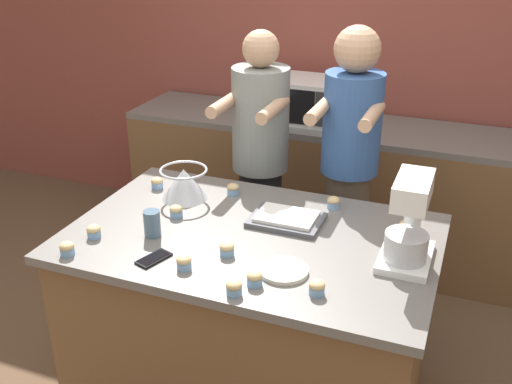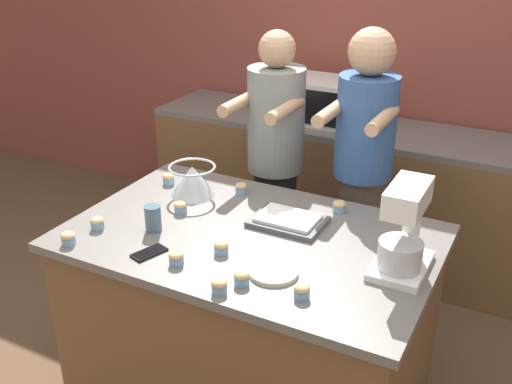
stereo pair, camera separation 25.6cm
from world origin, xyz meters
name	(u,v)px [view 2 (the right image)]	position (x,y,z in m)	size (l,w,h in m)	color
back_wall	(384,50)	(0.00, 1.86, 1.35)	(10.00, 0.06, 2.70)	brown
island_counter	(251,317)	(0.00, 0.00, 0.45)	(1.59, 1.02, 0.89)	brown
back_counter	(357,193)	(0.00, 1.51, 0.46)	(2.80, 0.60, 0.93)	brown
person_left	(275,170)	(-0.25, 0.76, 0.86)	(0.33, 0.49, 1.62)	#232328
person_right	(361,179)	(0.25, 0.76, 0.90)	(0.32, 0.49, 1.68)	brown
stand_mixer	(404,233)	(0.65, 0.02, 1.05)	(0.20, 0.30, 0.37)	white
mixing_bowl	(193,180)	(-0.44, 0.22, 0.97)	(0.23, 0.23, 0.15)	#BCBCC1
baking_tray	(288,221)	(0.11, 0.16, 0.91)	(0.32, 0.23, 0.04)	#4C4C51
microwave_oven	(327,101)	(-0.24, 1.50, 1.07)	(0.53, 0.37, 0.27)	silver
cell_phone	(149,252)	(-0.29, -0.34, 0.89)	(0.11, 0.16, 0.01)	black
drinking_glass	(153,218)	(-0.39, -0.17, 0.95)	(0.07, 0.07, 0.12)	slate
small_plate	(274,272)	(0.23, -0.24, 0.90)	(0.19, 0.19, 0.02)	beige
cupcake_0	(339,206)	(0.26, 0.38, 0.92)	(0.06, 0.06, 0.06)	#759EC6
cupcake_1	(68,238)	(-0.63, -0.43, 0.92)	(0.06, 0.06, 0.06)	#759EC6
cupcake_2	(302,291)	(0.39, -0.34, 0.92)	(0.06, 0.06, 0.06)	#759EC6
cupcake_3	(176,258)	(-0.14, -0.36, 0.92)	(0.06, 0.06, 0.06)	#759EC6
cupcake_4	(241,188)	(-0.24, 0.35, 0.92)	(0.06, 0.06, 0.06)	#759EC6
cupcake_5	(219,286)	(0.11, -0.45, 0.92)	(0.06, 0.06, 0.06)	#759EC6
cupcake_6	(169,179)	(-0.63, 0.28, 0.92)	(0.06, 0.06, 0.06)	#759EC6
cupcake_7	(181,207)	(-0.38, 0.03, 0.92)	(0.06, 0.06, 0.06)	#759EC6
cupcake_8	(408,235)	(0.62, 0.25, 0.92)	(0.06, 0.06, 0.06)	#759EC6
cupcake_9	(221,247)	(-0.03, -0.20, 0.92)	(0.06, 0.06, 0.06)	#759EC6
cupcake_10	(242,278)	(0.16, -0.36, 0.92)	(0.06, 0.06, 0.06)	#759EC6
cupcake_11	(97,223)	(-0.62, -0.27, 0.92)	(0.06, 0.06, 0.06)	#759EC6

